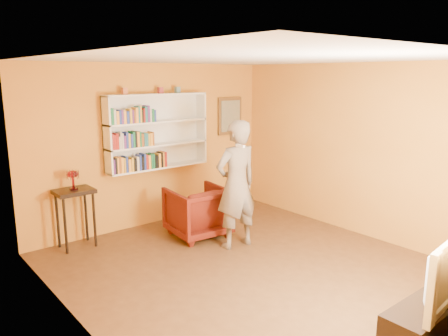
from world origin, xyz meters
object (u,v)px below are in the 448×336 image
(ruby_lustre, at_px, (73,176))
(armchair, at_px, (198,212))
(console_table, at_px, (75,200))
(television, at_px, (439,267))
(tv_cabinet, at_px, (433,323))
(bookshelf, at_px, (156,131))
(person, at_px, (236,185))

(ruby_lustre, bearing_deg, armchair, -24.63)
(console_table, relative_size, ruby_lustre, 3.11)
(armchair, distance_m, television, 3.76)
(armchair, relative_size, tv_cabinet, 0.67)
(tv_cabinet, relative_size, television, 1.14)
(tv_cabinet, bearing_deg, bookshelf, 92.26)
(ruby_lustre, xyz_separation_m, television, (1.67, -4.50, -0.29))
(armchair, bearing_deg, person, 110.45)
(bookshelf, xyz_separation_m, person, (0.36, -1.63, -0.65))
(television, bearing_deg, console_table, 103.55)
(person, relative_size, tv_cabinet, 1.46)
(person, bearing_deg, bookshelf, -73.23)
(bookshelf, bearing_deg, tv_cabinet, -87.74)
(bookshelf, relative_size, console_table, 2.04)
(console_table, relative_size, person, 0.47)
(console_table, relative_size, television, 0.77)
(bookshelf, bearing_deg, television, -87.74)
(console_table, relative_size, tv_cabinet, 0.68)
(console_table, distance_m, tv_cabinet, 4.83)
(person, bearing_deg, armchair, -71.07)
(armchair, xyz_separation_m, television, (0.01, -3.74, 0.39))
(console_table, height_order, person, person)
(bookshelf, relative_size, television, 1.58)
(bookshelf, xyz_separation_m, tv_cabinet, (0.18, -4.66, -1.36))
(television, bearing_deg, bookshelf, 85.43)
(ruby_lustre, height_order, television, ruby_lustre)
(armchair, bearing_deg, console_table, -18.70)
(armchair, relative_size, television, 0.77)
(bookshelf, xyz_separation_m, armchair, (0.17, -0.92, -1.20))
(tv_cabinet, height_order, television, television)
(armchair, height_order, person, person)
(television, bearing_deg, person, 79.87)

